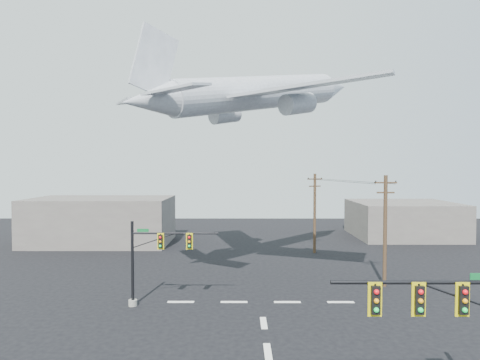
{
  "coord_description": "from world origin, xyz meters",
  "views": [
    {
      "loc": [
        -1.46,
        -17.69,
        10.21
      ],
      "look_at": [
        -1.53,
        5.0,
        9.41
      ],
      "focal_mm": 30.0,
      "sensor_mm": 36.0,
      "label": 1
    }
  ],
  "objects_px": {
    "signal_mast_near": "(460,334)",
    "signal_mast_far": "(151,260)",
    "utility_pole_a": "(385,228)",
    "airliner": "(259,94)",
    "utility_pole_b": "(315,212)"
  },
  "relations": [
    {
      "from": "signal_mast_near",
      "to": "signal_mast_far",
      "type": "xyz_separation_m",
      "value": [
        -14.83,
        13.88,
        -0.48
      ]
    },
    {
      "from": "utility_pole_a",
      "to": "airliner",
      "type": "bearing_deg",
      "value": 166.54
    },
    {
      "from": "airliner",
      "to": "signal_mast_far",
      "type": "bearing_deg",
      "value": -179.25
    },
    {
      "from": "signal_mast_far",
      "to": "utility_pole_a",
      "type": "relative_size",
      "value": 0.7
    },
    {
      "from": "signal_mast_far",
      "to": "signal_mast_near",
      "type": "bearing_deg",
      "value": -43.11
    },
    {
      "from": "airliner",
      "to": "utility_pole_a",
      "type": "bearing_deg",
      "value": -55.85
    },
    {
      "from": "signal_mast_near",
      "to": "utility_pole_a",
      "type": "height_order",
      "value": "utility_pole_a"
    },
    {
      "from": "signal_mast_near",
      "to": "utility_pole_a",
      "type": "xyz_separation_m",
      "value": [
        3.87,
        18.71,
        1.09
      ]
    },
    {
      "from": "signal_mast_near",
      "to": "signal_mast_far",
      "type": "height_order",
      "value": "signal_mast_near"
    },
    {
      "from": "utility_pole_b",
      "to": "airliner",
      "type": "relative_size",
      "value": 0.4
    },
    {
      "from": "utility_pole_a",
      "to": "utility_pole_b",
      "type": "relative_size",
      "value": 1.01
    },
    {
      "from": "signal_mast_near",
      "to": "utility_pole_a",
      "type": "distance_m",
      "value": 19.13
    },
    {
      "from": "utility_pole_a",
      "to": "signal_mast_far",
      "type": "bearing_deg",
      "value": -164.87
    },
    {
      "from": "utility_pole_b",
      "to": "airliner",
      "type": "xyz_separation_m",
      "value": [
        -6.99,
        -10.43,
        11.85
      ]
    },
    {
      "from": "utility_pole_a",
      "to": "utility_pole_b",
      "type": "height_order",
      "value": "utility_pole_a"
    }
  ]
}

